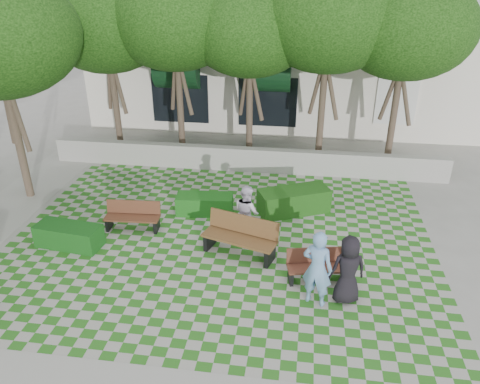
% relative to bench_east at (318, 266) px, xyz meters
% --- Properties ---
extents(ground, '(90.00, 90.00, 0.00)m').
position_rel_bench_east_xyz_m(ground, '(-2.74, 0.35, -0.40)').
color(ground, gray).
rests_on(ground, ground).
extents(lawn, '(12.00, 12.00, 0.00)m').
position_rel_bench_east_xyz_m(lawn, '(-2.74, 1.35, -0.39)').
color(lawn, '#2B721E').
rests_on(lawn, ground).
extents(retaining_wall, '(15.00, 0.36, 0.90)m').
position_rel_bench_east_xyz_m(retaining_wall, '(-2.74, 6.55, 0.05)').
color(retaining_wall, '#9E9B93').
rests_on(retaining_wall, ground).
extents(bench_east, '(1.64, 0.82, 0.82)m').
position_rel_bench_east_xyz_m(bench_east, '(0.00, 0.00, 0.00)').
color(bench_east, '#50281B').
rests_on(bench_east, ground).
extents(bench_mid, '(2.15, 1.26, 1.07)m').
position_rel_bench_east_xyz_m(bench_mid, '(-2.09, 0.88, 0.12)').
color(bench_mid, brown).
rests_on(bench_mid, ground).
extents(bench_west, '(1.66, 0.64, 0.85)m').
position_rel_bench_east_xyz_m(bench_west, '(-5.46, 1.74, 0.02)').
color(bench_west, '#512C1C').
rests_on(bench_west, ground).
extents(hedge_midright, '(2.39, 1.74, 0.78)m').
position_rel_bench_east_xyz_m(hedge_midright, '(-0.75, 3.48, -0.01)').
color(hedge_midright, '#184612').
rests_on(hedge_midright, ground).
extents(hedge_midleft, '(1.83, 0.87, 0.62)m').
position_rel_bench_east_xyz_m(hedge_midleft, '(-3.54, 2.99, -0.09)').
color(hedge_midleft, '#165316').
rests_on(hedge_midleft, ground).
extents(hedge_west, '(1.91, 0.95, 0.64)m').
position_rel_bench_east_xyz_m(hedge_west, '(-6.92, 0.58, -0.08)').
color(hedge_west, '#124615').
rests_on(hedge_west, ground).
extents(person_blue, '(0.81, 0.66, 1.93)m').
position_rel_bench_east_xyz_m(person_blue, '(-0.07, -0.91, 0.57)').
color(person_blue, '#72A1D0').
rests_on(person_blue, ground).
extents(person_dark, '(0.95, 0.74, 1.73)m').
position_rel_bench_east_xyz_m(person_dark, '(0.64, -0.71, 0.47)').
color(person_dark, black).
rests_on(person_dark, ground).
extents(person_white, '(0.99, 1.01, 1.65)m').
position_rel_bench_east_xyz_m(person_white, '(-2.03, 1.74, 0.43)').
color(person_white, white).
rests_on(person_white, ground).
extents(tree_row, '(17.70, 13.40, 7.41)m').
position_rel_bench_east_xyz_m(tree_row, '(-4.61, 6.30, 4.78)').
color(tree_row, '#47382B').
rests_on(tree_row, ground).
extents(building, '(18.00, 8.92, 5.15)m').
position_rel_bench_east_xyz_m(building, '(-1.81, 14.43, 2.12)').
color(building, silver).
rests_on(building, ground).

